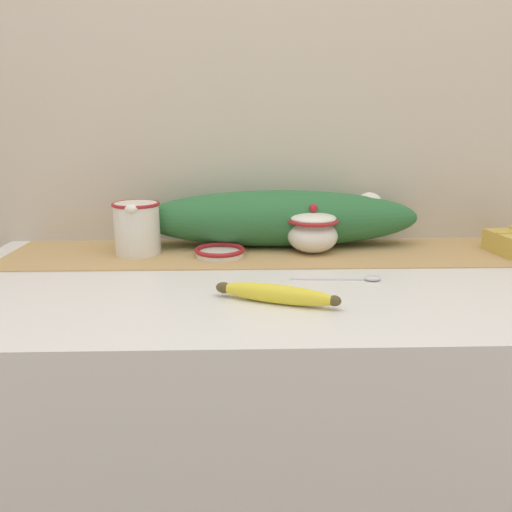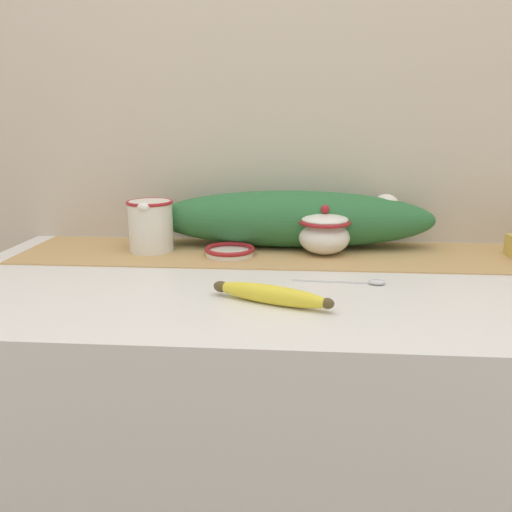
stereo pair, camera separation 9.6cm
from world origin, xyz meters
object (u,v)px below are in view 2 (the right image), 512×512
Objects in this scene: sugar_bowl at (323,232)px; spoon at (366,282)px; banana at (269,294)px; cream_pitcher at (149,224)px; small_dish at (228,251)px.

sugar_bowl reaches higher than spoon.
banana reaches higher than spoon.
cream_pitcher is 1.08× the size of sugar_bowl.
sugar_bowl is at bearing 72.11° from banana.
banana is at bearing -48.29° from cream_pitcher.
small_dish is at bearing -9.88° from cream_pitcher.
banana is at bearing -70.29° from small_dish.
cream_pitcher reaches higher than small_dish.
small_dish is at bearing 151.22° from spoon.
small_dish is 0.32m from banana.
sugar_bowl is 0.22m from small_dish.
cream_pitcher is at bearing 131.71° from banana.
sugar_bowl is 0.23m from spoon.
cream_pitcher is at bearing 170.12° from small_dish.
cream_pitcher reaches higher than spoon.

